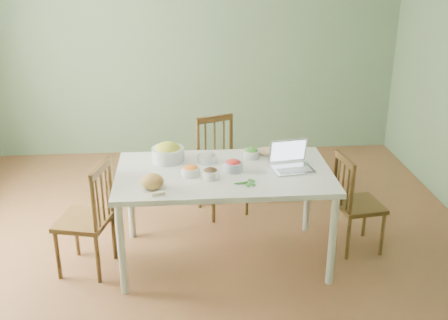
{
  "coord_description": "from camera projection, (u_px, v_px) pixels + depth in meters",
  "views": [
    {
      "loc": [
        -0.19,
        -4.16,
        2.58
      ],
      "look_at": [
        0.14,
        -0.11,
        0.92
      ],
      "focal_mm": 43.78,
      "sensor_mm": 36.0,
      "label": 1
    }
  ],
  "objects": [
    {
      "name": "flatbread",
      "position": [
        267.0,
        152.0,
        4.81
      ],
      "size": [
        0.22,
        0.22,
        0.02
      ],
      "primitive_type": "cylinder",
      "rotation": [
        0.0,
        0.0,
        0.16
      ],
      "color": "#DEB785",
      "rests_on": "dining_table"
    },
    {
      "name": "butter_stick",
      "position": [
        158.0,
        194.0,
        4.01
      ],
      "size": [
        0.1,
        0.06,
        0.03
      ],
      "primitive_type": "cube",
      "rotation": [
        0.0,
        0.0,
        0.3
      ],
      "color": "#FBEAC2",
      "rests_on": "dining_table"
    },
    {
      "name": "bowl_squash",
      "position": [
        168.0,
        152.0,
        4.6
      ],
      "size": [
        0.3,
        0.3,
        0.16
      ],
      "primitive_type": null,
      "rotation": [
        0.0,
        0.0,
        -0.11
      ],
      "color": "gold",
      "rests_on": "dining_table"
    },
    {
      "name": "wall_front",
      "position": [
        239.0,
        297.0,
        2.01
      ],
      "size": [
        5.0,
        0.0,
        2.7
      ],
      "primitive_type": "cube",
      "color": "#60795A",
      "rests_on": "ground"
    },
    {
      "name": "bowl_mushroom",
      "position": [
        211.0,
        173.0,
        4.28
      ],
      "size": [
        0.14,
        0.14,
        0.09
      ],
      "primitive_type": null,
      "rotation": [
        0.0,
        0.0,
        0.09
      ],
      "color": "#3B2611",
      "rests_on": "dining_table"
    },
    {
      "name": "chair_right",
      "position": [
        359.0,
        203.0,
        4.74
      ],
      "size": [
        0.42,
        0.44,
        0.88
      ],
      "primitive_type": null,
      "rotation": [
        0.0,
        0.0,
        1.71
      ],
      "color": "#4B3419",
      "rests_on": "floor"
    },
    {
      "name": "bowl_carrot",
      "position": [
        191.0,
        170.0,
        4.34
      ],
      "size": [
        0.16,
        0.16,
        0.08
      ],
      "primitive_type": null,
      "rotation": [
        0.0,
        0.0,
        -0.11
      ],
      "color": "orange",
      "rests_on": "dining_table"
    },
    {
      "name": "bowl_redpep",
      "position": [
        233.0,
        165.0,
        4.42
      ],
      "size": [
        0.18,
        0.18,
        0.09
      ],
      "primitive_type": null,
      "rotation": [
        0.0,
        0.0,
        -0.14
      ],
      "color": "red",
      "rests_on": "dining_table"
    },
    {
      "name": "dining_table",
      "position": [
        224.0,
        216.0,
        4.58
      ],
      "size": [
        1.75,
        0.98,
        0.82
      ],
      "primitive_type": null,
      "color": "white",
      "rests_on": "floor"
    },
    {
      "name": "basil_bunch",
      "position": [
        245.0,
        182.0,
        4.2
      ],
      "size": [
        0.19,
        0.19,
        0.02
      ],
      "primitive_type": null,
      "color": "#1A541B",
      "rests_on": "dining_table"
    },
    {
      "name": "wall_back",
      "position": [
        196.0,
        47.0,
        6.62
      ],
      "size": [
        5.0,
        0.0,
        2.7
      ],
      "primitive_type": "cube",
      "color": "#60795A",
      "rests_on": "ground"
    },
    {
      "name": "bread_boule",
      "position": [
        152.0,
        181.0,
        4.11
      ],
      "size": [
        0.22,
        0.22,
        0.11
      ],
      "primitive_type": "ellipsoid",
      "rotation": [
        0.0,
        0.0,
        0.29
      ],
      "color": "#9E7C45",
      "rests_on": "dining_table"
    },
    {
      "name": "chair_left",
      "position": [
        84.0,
        218.0,
        4.41
      ],
      "size": [
        0.49,
        0.5,
        0.95
      ],
      "primitive_type": null,
      "rotation": [
        0.0,
        0.0,
        -1.82
      ],
      "color": "#4B3419",
      "rests_on": "floor"
    },
    {
      "name": "floor",
      "position": [
        208.0,
        252.0,
        4.83
      ],
      "size": [
        5.0,
        5.0,
        0.0
      ],
      "primitive_type": "cube",
      "color": "brown",
      "rests_on": "ground"
    },
    {
      "name": "laptop",
      "position": [
        294.0,
        157.0,
        4.41
      ],
      "size": [
        0.36,
        0.32,
        0.22
      ],
      "primitive_type": null,
      "rotation": [
        0.0,
        0.0,
        0.15
      ],
      "color": "silver",
      "rests_on": "dining_table"
    },
    {
      "name": "bowl_broccoli",
      "position": [
        251.0,
        153.0,
        4.68
      ],
      "size": [
        0.19,
        0.19,
        0.09
      ],
      "primitive_type": null,
      "rotation": [
        0.0,
        0.0,
        -0.34
      ],
      "color": "#2D5E1D",
      "rests_on": "dining_table"
    },
    {
      "name": "bowl_onion",
      "position": [
        207.0,
        158.0,
        4.59
      ],
      "size": [
        0.18,
        0.18,
        0.09
      ],
      "primitive_type": null,
      "rotation": [
        0.0,
        0.0,
        -0.16
      ],
      "color": "silver",
      "rests_on": "dining_table"
    },
    {
      "name": "chair_far",
      "position": [
        222.0,
        168.0,
        5.37
      ],
      "size": [
        0.54,
        0.53,
        0.96
      ],
      "primitive_type": null,
      "rotation": [
        0.0,
        0.0,
        0.37
      ],
      "color": "#4B3419",
      "rests_on": "floor"
    }
  ]
}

